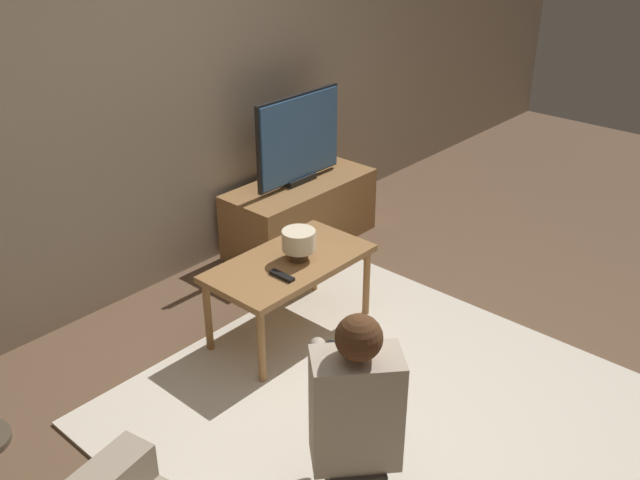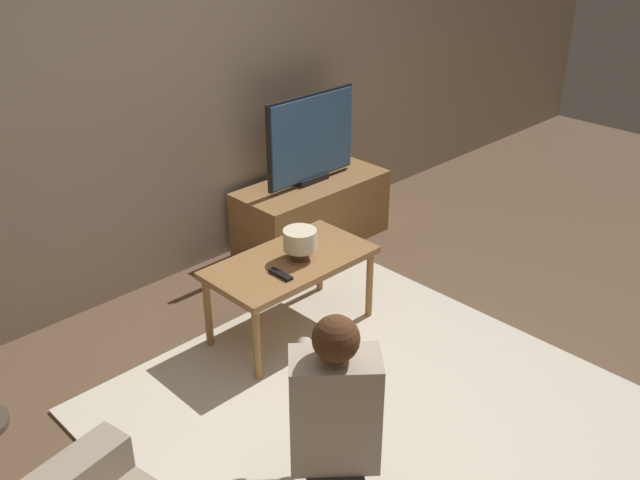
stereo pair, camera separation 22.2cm
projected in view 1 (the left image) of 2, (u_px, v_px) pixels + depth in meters
The scene contains 9 objects.
ground_plane at pixel (398, 421), 3.37m from camera, with size 10.00×10.00×0.00m, color brown.
wall_back at pixel (126, 79), 3.92m from camera, with size 10.00×0.06×2.60m.
rug at pixel (398, 420), 3.36m from camera, with size 2.21×2.39×0.02m.
tv_stand at pixel (300, 213), 4.91m from camera, with size 1.08×0.48×0.46m.
tv at pixel (299, 139), 4.66m from camera, with size 0.74×0.08×0.60m.
coffee_table at pixel (290, 269), 3.84m from camera, with size 0.91×0.49×0.46m.
person_kneeling at pixel (356, 422), 2.70m from camera, with size 0.69×0.74×0.92m.
table_lamp at pixel (299, 242), 3.78m from camera, with size 0.18×0.18×0.17m.
remote at pixel (282, 276), 3.65m from camera, with size 0.04×0.15×0.02m.
Camera 1 is at (-2.19, -1.46, 2.30)m, focal length 40.00 mm.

